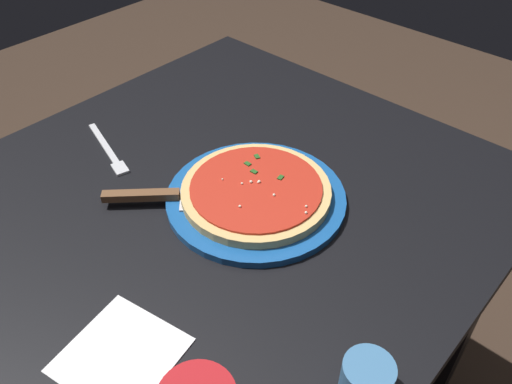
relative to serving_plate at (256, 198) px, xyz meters
name	(u,v)px	position (x,y,z in m)	size (l,w,h in m)	color
restaurant_table	(224,249)	(-0.06, -0.03, -0.15)	(0.89, 0.94, 0.76)	black
serving_plate	(256,198)	(0.00, 0.00, 0.00)	(0.31, 0.31, 0.01)	#195199
pizza	(256,191)	(0.00, 0.00, 0.02)	(0.26, 0.26, 0.02)	#DBB26B
pizza_server	(165,196)	(-0.11, -0.11, 0.01)	(0.19, 0.19, 0.01)	silver
cup_small_sauce	(367,379)	(0.33, -0.17, 0.02)	(0.06, 0.06, 0.05)	teal
napkin_folded_right	(121,355)	(0.07, -0.34, -0.01)	(0.14, 0.14, 0.00)	white
fork	(109,151)	(-0.31, -0.09, 0.00)	(0.18, 0.07, 0.00)	silver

